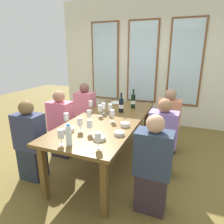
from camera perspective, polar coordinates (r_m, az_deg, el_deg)
name	(u,v)px	position (r m, az deg, el deg)	size (l,w,h in m)	color
ground_plane	(108,162)	(3.28, -1.20, -14.19)	(12.00, 12.00, 0.00)	brown
back_wall_with_windows	(143,62)	(4.90, 8.80, 13.85)	(4.16, 0.10, 2.90)	silver
dining_table	(108,123)	(2.99, -1.28, -3.17)	(0.96, 2.22, 0.74)	brown
white_plate_0	(116,103)	(3.88, 1.12, 2.73)	(0.21, 0.21, 0.01)	white
wine_bottle_0	(121,105)	(3.24, 2.65, 2.06)	(0.08, 0.08, 0.33)	black
wine_bottle_1	(133,101)	(3.51, 6.09, 3.22)	(0.08, 0.08, 0.34)	black
tasting_bowl_0	(99,138)	(2.28, -3.67, -7.40)	(0.15, 0.15, 0.04)	white
tasting_bowl_1	(119,133)	(2.39, 2.07, -6.13)	(0.13, 0.13, 0.04)	white
tasting_bowl_2	(69,129)	(2.56, -12.30, -4.88)	(0.14, 0.14, 0.05)	white
tasting_bowl_3	(125,124)	(2.67, 3.74, -3.57)	(0.12, 0.12, 0.05)	white
water_bottle	(69,135)	(2.16, -12.28, -6.50)	(0.06, 0.06, 0.24)	white
wine_glass_0	(112,114)	(2.81, 0.07, -0.48)	(0.07, 0.07, 0.17)	white
wine_glass_1	(104,106)	(3.18, -2.44, 1.65)	(0.07, 0.07, 0.17)	white
wine_glass_2	(89,114)	(2.80, -6.58, -0.63)	(0.07, 0.07, 0.17)	white
wine_glass_3	(61,135)	(2.18, -14.43, -6.29)	(0.07, 0.07, 0.17)	white
wine_glass_4	(80,122)	(2.50, -9.18, -2.82)	(0.07, 0.07, 0.17)	white
wine_glass_5	(110,107)	(3.11, -0.54, 1.36)	(0.07, 0.07, 0.17)	white
wine_glass_6	(98,138)	(2.04, -4.07, -7.41)	(0.07, 0.07, 0.17)	white
wine_glass_7	(100,108)	(3.06, -3.46, 1.05)	(0.07, 0.07, 0.17)	white
wine_glass_8	(91,104)	(3.34, -6.14, 2.27)	(0.07, 0.07, 0.17)	white
wine_glass_9	(66,117)	(2.72, -12.97, -1.39)	(0.07, 0.07, 0.17)	white
wine_glass_10	(90,124)	(2.42, -6.44, -3.55)	(0.07, 0.07, 0.17)	white
seated_person_0	(61,126)	(3.39, -14.37, -3.81)	(0.38, 0.24, 1.11)	#282334
seated_person_1	(162,140)	(2.87, 14.19, -7.72)	(0.38, 0.24, 1.11)	#24373E
seated_person_2	(31,143)	(2.91, -22.30, -8.16)	(0.38, 0.24, 1.11)	#272F3C
seated_person_3	(153,167)	(2.22, 11.53, -15.24)	(0.38, 0.24, 1.11)	#34292D
seated_person_4	(85,112)	(4.05, -7.66, -0.03)	(0.38, 0.24, 1.11)	#222839
seated_person_5	(168,123)	(3.56, 15.82, -2.94)	(0.38, 0.24, 1.11)	#272A30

